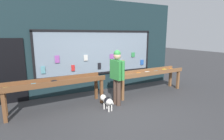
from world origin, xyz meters
TOP-DOWN VIEW (x-y plane):
  - ground_plane at (0.00, 0.00)m, footprint 40.00×40.00m
  - shopfront_facade at (-0.04, 2.39)m, footprint 7.12×0.29m
  - display_table_left at (-1.72, 1.12)m, footprint 2.94×0.73m
  - display_table_right at (1.72, 1.12)m, footprint 2.94×0.70m
  - person_browsing at (0.02, 0.61)m, footprint 0.29×0.68m
  - small_dog at (-0.43, 0.39)m, footprint 0.28×0.59m

SIDE VIEW (x-z plane):
  - ground_plane at x=0.00m, z-range 0.00..0.00m
  - small_dog at x=-0.43m, z-range 0.08..0.50m
  - display_table_right at x=1.72m, z-range 0.27..1.16m
  - display_table_left at x=-1.72m, z-range 0.29..1.21m
  - person_browsing at x=0.02m, z-range 0.16..1.91m
  - shopfront_facade at x=-0.04m, z-range -0.02..3.49m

